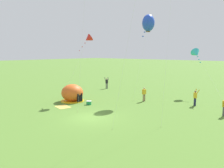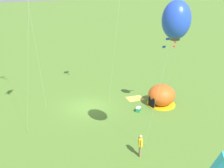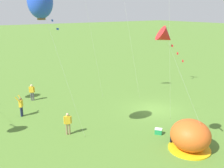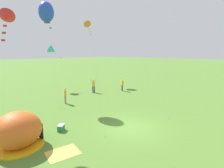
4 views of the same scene
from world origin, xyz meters
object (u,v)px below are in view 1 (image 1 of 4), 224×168
object	(u,v)px
person_flying_kite	(107,83)
kite_blue	(148,23)
kite_cyan	(196,54)
cooler_box	(89,103)
kite_red	(88,39)
person_strolling	(195,97)
person_watching_sky	(144,94)
popup_tent	(72,93)

from	to	relation	value
person_flying_kite	kite_blue	xyz separation A→B (m)	(9.13, -2.33, 8.55)
kite_cyan	cooler_box	bearing A→B (deg)	-116.92
kite_blue	kite_red	bearing A→B (deg)	-135.50
cooler_box	kite_blue	distance (m)	12.27
person_strolling	kite_cyan	xyz separation A→B (m)	(-2.43, 6.30, 4.77)
person_strolling	kite_red	xyz separation A→B (m)	(-11.58, -5.34, 6.59)
person_watching_sky	person_strolling	bearing A→B (deg)	18.09
kite_blue	person_watching_sky	bearing A→B (deg)	-68.10
popup_tent	kite_red	bearing A→B (deg)	73.66
kite_cyan	kite_blue	size ratio (longest dim) A/B	0.62
popup_tent	person_flying_kite	world-z (taller)	popup_tent
popup_tent	person_watching_sky	size ratio (longest dim) A/B	1.63
popup_tent	person_watching_sky	world-z (taller)	popup_tent
person_flying_kite	kite_cyan	distance (m)	14.38
kite_blue	kite_red	world-z (taller)	kite_blue
kite_cyan	kite_red	bearing A→B (deg)	-128.16
kite_blue	person_flying_kite	bearing A→B (deg)	165.67
kite_red	person_strolling	bearing A→B (deg)	24.78
cooler_box	person_watching_sky	world-z (taller)	person_watching_sky
kite_blue	person_strolling	bearing A→B (deg)	0.93
person_watching_sky	kite_red	world-z (taller)	kite_red
person_flying_kite	kite_red	bearing A→B (deg)	-63.42
person_flying_kite	person_strolling	distance (m)	15.53
popup_tent	cooler_box	xyz separation A→B (m)	(2.82, 0.09, -0.78)
popup_tent	kite_red	size ratio (longest dim) A/B	0.34
person_flying_kite	kite_cyan	size ratio (longest dim) A/B	0.29
person_strolling	person_watching_sky	size ratio (longest dim) A/B	1.10
kite_cyan	kite_red	world-z (taller)	kite_red
person_strolling	person_watching_sky	distance (m)	5.84
person_watching_sky	kite_cyan	xyz separation A→B (m)	(3.13, 8.12, 4.80)
kite_blue	kite_red	size ratio (longest dim) A/B	1.29
person_flying_kite	cooler_box	bearing A→B (deg)	-58.26
person_strolling	kite_red	distance (m)	14.35
person_flying_kite	person_strolling	xyz separation A→B (m)	(15.37, -2.23, 0.00)
person_flying_kite	kite_red	world-z (taller)	kite_red
person_flying_kite	popup_tent	bearing A→B (deg)	-72.07
person_flying_kite	kite_cyan	world-z (taller)	kite_cyan
popup_tent	cooler_box	size ratio (longest dim) A/B	4.36
person_strolling	kite_cyan	distance (m)	8.26
cooler_box	person_strolling	world-z (taller)	person_strolling
kite_cyan	person_watching_sky	bearing A→B (deg)	-111.08
kite_blue	kite_red	distance (m)	7.73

